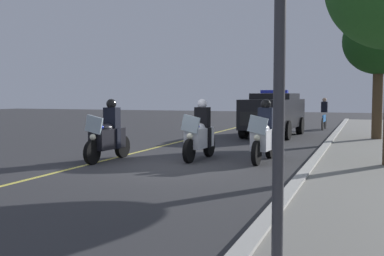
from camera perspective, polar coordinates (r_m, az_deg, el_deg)
name	(u,v)px	position (r m, az deg, el deg)	size (l,w,h in m)	color
ground_plane	(174,166)	(11.95, -2.23, -4.73)	(80.00, 80.00, 0.00)	#333335
curb_strip	(307,171)	(11.09, 13.96, -5.14)	(48.00, 0.24, 0.15)	#B7B5AD
lane_stripe_center	(98,162)	(12.97, -11.41, -4.09)	(48.00, 0.12, 0.01)	#E0D14C
police_motorcycle_lead_left	(108,136)	(13.08, -10.26, -0.94)	(2.14, 0.59, 1.72)	black
police_motorcycle_lead_right	(200,135)	(13.16, 0.96, -0.85)	(2.14, 0.59, 1.72)	black
police_motorcycle_trailing	(264,136)	(12.86, 8.83, -1.01)	(2.14, 0.59, 1.72)	black
police_suv	(274,112)	(20.93, 10.00, 1.92)	(4.98, 2.25, 2.05)	black
cyclist_background	(324,114)	(25.46, 15.93, 1.70)	(1.76, 0.33, 1.69)	black
tree_far_back	(379,42)	(19.82, 22.00, 9.80)	(2.77, 2.77, 5.18)	#4C3823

